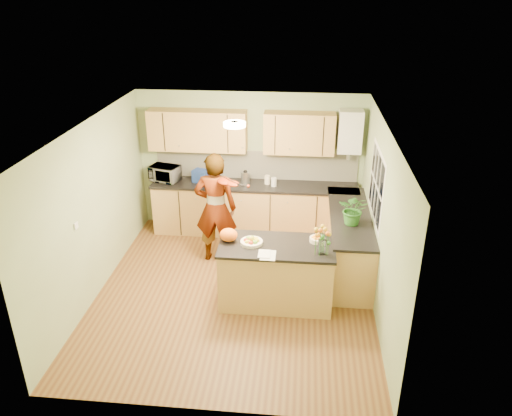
{
  "coord_description": "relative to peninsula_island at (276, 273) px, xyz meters",
  "views": [
    {
      "loc": [
        0.92,
        -6.15,
        4.23
      ],
      "look_at": [
        0.27,
        0.5,
        1.15
      ],
      "focal_mm": 35.0,
      "sensor_mm": 36.0,
      "label": 1
    }
  ],
  "objects": [
    {
      "name": "peninsula_island",
      "position": [
        0.0,
        0.0,
        0.0
      ],
      "size": [
        1.59,
        0.81,
        0.91
      ],
      "color": "#B38547",
      "rests_on": "floor"
    },
    {
      "name": "wall_right",
      "position": [
        1.38,
        0.16,
        0.79
      ],
      "size": [
        0.02,
        4.5,
        2.5
      ],
      "primitive_type": "cube",
      "color": "gray",
      "rests_on": "floor"
    },
    {
      "name": "wall_left",
      "position": [
        -2.62,
        0.16,
        0.79
      ],
      "size": [
        0.02,
        4.5,
        2.5
      ],
      "primitive_type": "cube",
      "color": "gray",
      "rests_on": "floor"
    },
    {
      "name": "jar_cream",
      "position": [
        -0.3,
        2.15,
        0.56
      ],
      "size": [
        0.12,
        0.12,
        0.15
      ],
      "primitive_type": "cylinder",
      "rotation": [
        0.0,
        0.0,
        -0.29
      ],
      "color": "#FCEBC9",
      "rests_on": "back_counter"
    },
    {
      "name": "potted_plant",
      "position": [
        1.08,
        0.69,
        0.72
      ],
      "size": [
        0.5,
        0.46,
        0.47
      ],
      "primitive_type": "imported",
      "rotation": [
        0.0,
        0.0,
        -0.24
      ],
      "color": "#307326",
      "rests_on": "right_counter"
    },
    {
      "name": "floor",
      "position": [
        -0.62,
        0.16,
        -0.46
      ],
      "size": [
        4.5,
        4.5,
        0.0
      ],
      "primitive_type": "plane",
      "color": "brown",
      "rests_on": "ground"
    },
    {
      "name": "kettle",
      "position": [
        -0.69,
        2.14,
        0.6
      ],
      "size": [
        0.15,
        0.15,
        0.29
      ],
      "rotation": [
        0.0,
        0.0,
        0.23
      ],
      "color": "silver",
      "rests_on": "back_counter"
    },
    {
      "name": "wall_back",
      "position": [
        -0.62,
        2.41,
        0.79
      ],
      "size": [
        4.0,
        0.02,
        2.5
      ],
      "primitive_type": "cube",
      "color": "gray",
      "rests_on": "floor"
    },
    {
      "name": "blue_box",
      "position": [
        -1.47,
        2.13,
        0.59
      ],
      "size": [
        0.33,
        0.29,
        0.22
      ],
      "primitive_type": "cube",
      "rotation": [
        0.0,
        0.0,
        -0.35
      ],
      "color": "#213E98",
      "rests_on": "back_counter"
    },
    {
      "name": "splashback",
      "position": [
        -0.52,
        2.4,
        0.74
      ],
      "size": [
        3.6,
        0.02,
        0.52
      ],
      "primitive_type": "cube",
      "color": "silver",
      "rests_on": "back_counter"
    },
    {
      "name": "orange_bowl",
      "position": [
        0.55,
        0.15,
        0.51
      ],
      "size": [
        0.22,
        0.22,
        0.13
      ],
      "color": "#FCEBC9",
      "rests_on": "peninsula_island"
    },
    {
      "name": "right_counter",
      "position": [
        1.08,
        1.01,
        0.01
      ],
      "size": [
        0.62,
        2.24,
        0.94
      ],
      "color": "#B38547",
      "rests_on": "floor"
    },
    {
      "name": "orange_bag",
      "position": [
        -0.68,
        0.05,
        0.55
      ],
      "size": [
        0.29,
        0.26,
        0.19
      ],
      "primitive_type": "ellipsoid",
      "rotation": [
        0.0,
        0.0,
        0.23
      ],
      "color": "orange",
      "rests_on": "peninsula_island"
    },
    {
      "name": "window_right",
      "position": [
        1.37,
        0.76,
        1.09
      ],
      "size": [
        0.01,
        1.3,
        1.05
      ],
      "color": "white",
      "rests_on": "wall_right"
    },
    {
      "name": "back_counter",
      "position": [
        -0.52,
        2.11,
        0.01
      ],
      "size": [
        3.64,
        0.62,
        0.94
      ],
      "color": "#B38547",
      "rests_on": "floor"
    },
    {
      "name": "light_switch",
      "position": [
        -2.61,
        -0.44,
        0.84
      ],
      "size": [
        0.02,
        0.09,
        0.09
      ],
      "primitive_type": "cube",
      "color": "white",
      "rests_on": "wall_left"
    },
    {
      "name": "microwave",
      "position": [
        -2.13,
        2.12,
        0.62
      ],
      "size": [
        0.57,
        0.46,
        0.28
      ],
      "primitive_type": "imported",
      "rotation": [
        0.0,
        0.0,
        -0.27
      ],
      "color": "white",
      "rests_on": "back_counter"
    },
    {
      "name": "fruit_dish",
      "position": [
        -0.35,
        0.0,
        0.5
      ],
      "size": [
        0.31,
        0.31,
        0.11
      ],
      "color": "#FCEBC9",
      "rests_on": "peninsula_island"
    },
    {
      "name": "violinist",
      "position": [
        -1.04,
        1.09,
        0.46
      ],
      "size": [
        0.67,
        0.44,
        1.84
      ],
      "primitive_type": "imported",
      "rotation": [
        0.0,
        0.0,
        3.15
      ],
      "color": "#DDA487",
      "rests_on": "floor"
    },
    {
      "name": "jar_white",
      "position": [
        -0.18,
        2.06,
        0.56
      ],
      "size": [
        0.1,
        0.1,
        0.15
      ],
      "primitive_type": "cylinder",
      "rotation": [
        0.0,
        0.0,
        -0.02
      ],
      "color": "white",
      "rests_on": "back_counter"
    },
    {
      "name": "boiler",
      "position": [
        1.08,
        2.25,
        1.44
      ],
      "size": [
        0.4,
        0.3,
        0.86
      ],
      "color": "white",
      "rests_on": "wall_back"
    },
    {
      "name": "wall_front",
      "position": [
        -0.62,
        -2.09,
        0.79
      ],
      "size": [
        4.0,
        0.02,
        2.5
      ],
      "primitive_type": "cube",
      "color": "gray",
      "rests_on": "floor"
    },
    {
      "name": "ceiling_lamp",
      "position": [
        -0.62,
        0.46,
        2.0
      ],
      "size": [
        0.3,
        0.3,
        0.07
      ],
      "color": "#FFEABF",
      "rests_on": "ceiling"
    },
    {
      "name": "papers",
      "position": [
        -0.1,
        -0.3,
        0.46
      ],
      "size": [
        0.2,
        0.27,
        0.01
      ],
      "primitive_type": "cube",
      "color": "white",
      "rests_on": "peninsula_island"
    },
    {
      "name": "upper_cabinets",
      "position": [
        -0.8,
        2.24,
        1.39
      ],
      "size": [
        3.2,
        0.34,
        0.7
      ],
      "color": "#B38547",
      "rests_on": "wall_back"
    },
    {
      "name": "flower_vase",
      "position": [
        0.6,
        -0.18,
        0.76
      ],
      "size": [
        0.25,
        0.25,
        0.45
      ],
      "rotation": [
        0.0,
        0.0,
        0.04
      ],
      "color": "silver",
      "rests_on": "peninsula_island"
    },
    {
      "name": "violin",
      "position": [
        -0.84,
        0.87,
        1.01
      ],
      "size": [
        0.68,
        0.59,
        0.17
      ],
      "primitive_type": null,
      "rotation": [
        0.17,
        0.0,
        -0.61
      ],
      "color": "#4F0B04",
      "rests_on": "violinist"
    },
    {
      "name": "ceiling",
      "position": [
        -0.62,
        0.16,
        2.04
      ],
      "size": [
        4.0,
        4.5,
        0.02
      ],
      "primitive_type": "cube",
      "color": "silver",
      "rests_on": "wall_back"
    }
  ]
}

